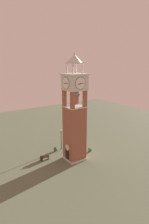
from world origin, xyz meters
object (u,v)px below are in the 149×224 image
(park_bench, at_px, (44,157))
(trash_bin, at_px, (41,158))
(clock_tower, at_px, (74,118))
(lamp_post, at_px, (61,136))

(park_bench, xyz_separation_m, trash_bin, (-0.13, -0.50, -0.08))
(clock_tower, distance_m, trash_bin, 9.22)
(trash_bin, bearing_deg, lamp_post, 110.25)
(clock_tower, height_order, lamp_post, clock_tower)
(trash_bin, bearing_deg, park_bench, 75.08)
(lamp_post, xyz_separation_m, trash_bin, (1.89, -5.12, -2.44))
(clock_tower, bearing_deg, park_bench, -118.78)
(park_bench, distance_m, lamp_post, 5.56)
(lamp_post, bearing_deg, park_bench, -66.32)
(park_bench, relative_size, lamp_post, 0.40)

